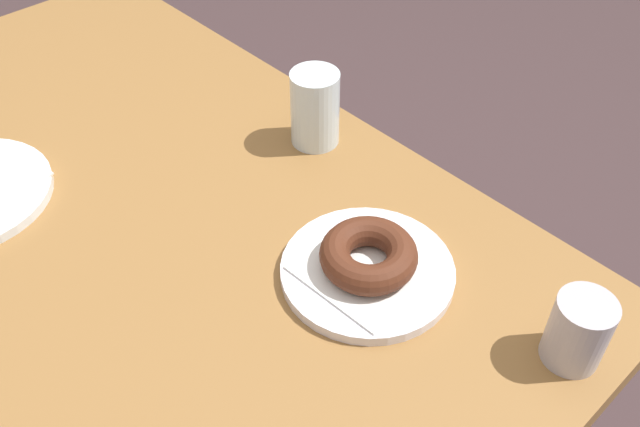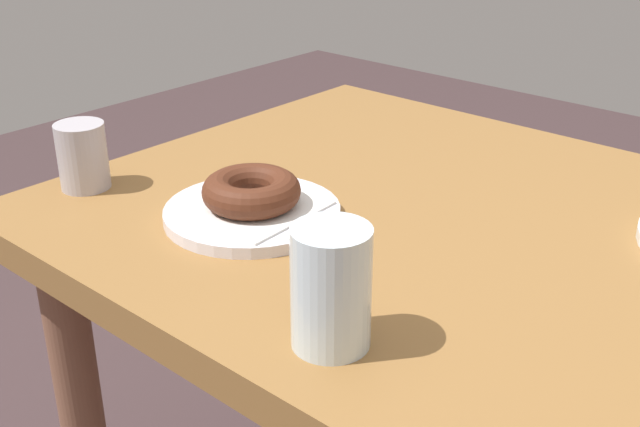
{
  "view_description": "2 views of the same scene",
  "coord_description": "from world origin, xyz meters",
  "views": [
    {
      "loc": [
        0.69,
        -0.27,
        1.4
      ],
      "look_at": [
        0.24,
        0.15,
        0.82
      ],
      "focal_mm": 38.69,
      "sensor_mm": 36.0,
      "label": 1
    },
    {
      "loc": [
        -0.3,
        0.74,
        1.18
      ],
      "look_at": [
        0.23,
        0.13,
        0.8
      ],
      "focal_mm": 44.56,
      "sensor_mm": 36.0,
      "label": 2
    }
  ],
  "objects": [
    {
      "name": "napkin_chocolate_ring",
      "position": [
        0.32,
        0.15,
        0.79
      ],
      "size": [
        0.15,
        0.15,
        0.0
      ],
      "primitive_type": "cube",
      "rotation": [
        0.0,
        0.0,
        0.05
      ],
      "color": "white",
      "rests_on": "plate_chocolate_ring"
    },
    {
      "name": "water_glass",
      "position": [
        0.08,
        0.29,
        0.83
      ],
      "size": [
        0.07,
        0.07,
        0.11
      ],
      "primitive_type": "cylinder",
      "color": "silver",
      "rests_on": "table"
    },
    {
      "name": "table",
      "position": [
        0.0,
        0.0,
        0.67
      ],
      "size": [
        1.22,
        0.75,
        0.78
      ],
      "color": "olive",
      "rests_on": "ground_plane"
    },
    {
      "name": "sugar_jar",
      "position": [
        0.55,
        0.23,
        0.82
      ],
      "size": [
        0.06,
        0.06,
        0.09
      ],
      "primitive_type": "cylinder",
      "color": "#B1ACB5",
      "rests_on": "table"
    },
    {
      "name": "donut_chocolate_ring",
      "position": [
        0.32,
        0.15,
        0.81
      ],
      "size": [
        0.12,
        0.12,
        0.04
      ],
      "primitive_type": "torus",
      "color": "#4D2515",
      "rests_on": "napkin_chocolate_ring"
    },
    {
      "name": "plate_chocolate_ring",
      "position": [
        0.32,
        0.15,
        0.78
      ],
      "size": [
        0.21,
        0.21,
        0.01
      ],
      "primitive_type": "cylinder",
      "color": "white",
      "rests_on": "table"
    }
  ]
}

